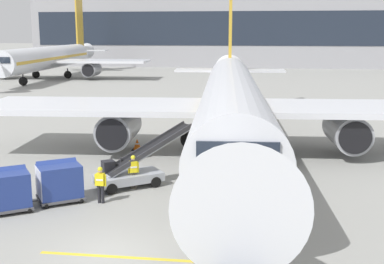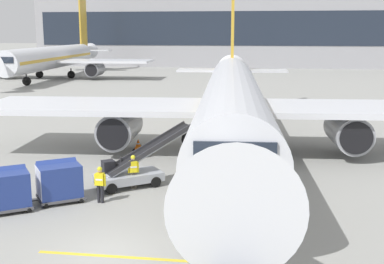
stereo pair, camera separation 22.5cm
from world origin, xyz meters
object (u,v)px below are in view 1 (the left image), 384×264
(baggage_cart_lead, at_px, (59,181))
(safety_cone_engine_keepout, at_px, (148,149))
(belt_loader, at_px, (133,170))
(safety_cone_wingtip, at_px, (137,145))
(baggage_cart_second, at_px, (6,189))
(parked_airplane, at_px, (231,100))
(ground_crew_by_loader, at_px, (101,182))
(distant_airplane, at_px, (49,58))
(ground_crew_by_carts, at_px, (133,170))

(baggage_cart_lead, bearing_deg, safety_cone_engine_keepout, 78.15)
(belt_loader, relative_size, safety_cone_wingtip, 6.58)
(belt_loader, distance_m, baggage_cart_second, 6.35)
(parked_airplane, distance_m, safety_cone_engine_keepout, 6.31)
(belt_loader, xyz_separation_m, ground_crew_by_loader, (-0.83, -2.76, 0.12))
(distant_airplane, bearing_deg, safety_cone_engine_keepout, -60.65)
(baggage_cart_second, distance_m, safety_cone_engine_keepout, 12.05)
(belt_loader, distance_m, ground_crew_by_carts, 0.44)
(baggage_cart_lead, relative_size, ground_crew_by_carts, 1.55)
(ground_crew_by_carts, bearing_deg, parked_airplane, 62.39)
(baggage_cart_second, distance_m, ground_crew_by_carts, 6.19)
(baggage_cart_second, xyz_separation_m, distant_airplane, (-23.78, 60.57, 2.46))
(parked_airplane, xyz_separation_m, ground_crew_by_loader, (-5.42, -10.88, -2.47))
(ground_crew_by_loader, bearing_deg, distant_airplane, 115.06)
(parked_airplane, relative_size, safety_cone_engine_keepout, 70.36)
(safety_cone_engine_keepout, bearing_deg, baggage_cart_second, -108.81)
(ground_crew_by_loader, bearing_deg, belt_loader, 73.30)
(baggage_cart_second, bearing_deg, safety_cone_wingtip, 76.53)
(belt_loader, bearing_deg, distant_airplane, 116.81)
(distant_airplane, bearing_deg, baggage_cart_lead, -66.55)
(parked_airplane, distance_m, ground_crew_by_carts, 9.92)
(belt_loader, distance_m, ground_crew_by_loader, 2.89)
(baggage_cart_lead, distance_m, ground_crew_by_carts, 3.80)
(safety_cone_engine_keepout, bearing_deg, distant_airplane, 119.35)
(safety_cone_engine_keepout, bearing_deg, safety_cone_wingtip, 137.52)
(baggage_cart_lead, relative_size, baggage_cart_second, 1.00)
(safety_cone_wingtip, height_order, distant_airplane, distant_airplane)
(safety_cone_wingtip, bearing_deg, belt_loader, -77.85)
(baggage_cart_second, xyz_separation_m, ground_crew_by_carts, (4.78, 3.93, -0.00))
(baggage_cart_lead, distance_m, baggage_cart_second, 2.39)
(safety_cone_engine_keepout, xyz_separation_m, safety_cone_wingtip, (-0.95, 0.87, 0.08))
(parked_airplane, height_order, baggage_cart_second, parked_airplane)
(baggage_cart_lead, xyz_separation_m, safety_cone_wingtip, (1.12, 10.70, -0.63))
(ground_crew_by_carts, height_order, distant_airplane, distant_airplane)
(parked_airplane, bearing_deg, safety_cone_engine_keepout, -168.84)
(baggage_cart_lead, relative_size, safety_cone_engine_keepout, 4.45)
(safety_cone_wingtip, bearing_deg, ground_crew_by_carts, -77.51)
(belt_loader, distance_m, baggage_cart_lead, 3.97)
(ground_crew_by_loader, relative_size, ground_crew_by_carts, 1.00)
(ground_crew_by_loader, height_order, safety_cone_engine_keepout, ground_crew_by_loader)
(parked_airplane, xyz_separation_m, safety_cone_wingtip, (-6.30, -0.19, -3.10))
(distant_airplane, bearing_deg, ground_crew_by_carts, -63.24)
(parked_airplane, bearing_deg, belt_loader, -119.50)
(baggage_cart_second, relative_size, ground_crew_by_loader, 1.55)
(safety_cone_engine_keepout, bearing_deg, baggage_cart_lead, -101.85)
(parked_airplane, height_order, ground_crew_by_loader, parked_airplane)
(baggage_cart_lead, relative_size, safety_cone_wingtip, 3.57)
(parked_airplane, xyz_separation_m, belt_loader, (-4.59, -8.11, -2.59))
(parked_airplane, bearing_deg, ground_crew_by_carts, -117.61)
(safety_cone_wingtip, bearing_deg, distant_airplane, 118.94)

